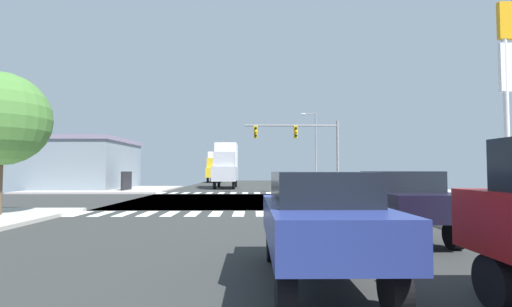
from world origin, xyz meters
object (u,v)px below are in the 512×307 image
(bank_building, at_px, (51,164))
(box_truck_middle_3, at_px, (216,166))
(sedan_outer_3, at_px, (319,216))
(street_lamp, at_px, (314,143))
(box_truck_nearside_1, at_px, (226,164))
(sidewalk_tree, at_px, (1,119))
(traffic_signal_mast, at_px, (300,139))
(sedan_leading_2, at_px, (399,198))

(bank_building, bearing_deg, box_truck_middle_3, 55.74)
(bank_building, relative_size, sedan_outer_3, 3.90)
(street_lamp, distance_m, box_truck_middle_3, 21.91)
(box_truck_nearside_1, bearing_deg, sidewalk_tree, 73.51)
(traffic_signal_mast, distance_m, bank_building, 25.33)
(box_truck_nearside_1, distance_m, box_truck_middle_3, 19.22)
(street_lamp, distance_m, bank_building, 27.63)
(sidewalk_tree, bearing_deg, street_lamp, 56.76)
(bank_building, bearing_deg, box_truck_nearside_1, 7.59)
(box_truck_nearside_1, xyz_separation_m, sedan_leading_2, (7.00, -29.13, -1.45))
(sidewalk_tree, relative_size, sedan_leading_2, 1.36)
(traffic_signal_mast, distance_m, street_lamp, 10.60)
(sidewalk_tree, bearing_deg, bank_building, 114.52)
(sidewalk_tree, bearing_deg, box_truck_middle_3, 84.36)
(bank_building, height_order, box_truck_middle_3, bank_building)
(street_lamp, xyz_separation_m, sedan_outer_3, (-5.76, -34.42, -3.88))
(bank_building, bearing_deg, sidewalk_tree, -65.48)
(sedan_leading_2, bearing_deg, sedan_outer_3, -127.15)
(bank_building, height_order, box_truck_nearside_1, bank_building)
(bank_building, xyz_separation_m, sedan_outer_3, (21.52, -30.75, -1.43))
(bank_building, distance_m, sedan_leading_2, 36.35)
(bank_building, xyz_separation_m, sedan_leading_2, (24.52, -26.79, -1.43))
(street_lamp, height_order, box_truck_nearside_1, street_lamp)
(sedan_outer_3, bearing_deg, street_lamp, 80.50)
(box_truck_nearside_1, bearing_deg, sedan_leading_2, 103.51)
(street_lamp, height_order, box_truck_middle_3, street_lamp)
(traffic_signal_mast, xyz_separation_m, box_truck_nearside_1, (-6.88, 8.86, -1.98))
(box_truck_middle_3, bearing_deg, street_lamp, 125.86)
(street_lamp, bearing_deg, sedan_outer_3, -99.50)
(traffic_signal_mast, bearing_deg, sedan_outer_3, -96.77)
(bank_building, distance_m, sidewalk_tree, 24.64)
(traffic_signal_mast, height_order, sedan_leading_2, traffic_signal_mast)
(sidewalk_tree, bearing_deg, sedan_leading_2, -17.14)
(street_lamp, relative_size, bank_building, 0.50)
(sedan_outer_3, bearing_deg, traffic_signal_mast, 83.23)
(sedan_outer_3, bearing_deg, box_truck_nearside_1, 96.89)
(box_truck_nearside_1, bearing_deg, traffic_signal_mast, 127.82)
(traffic_signal_mast, distance_m, sidewalk_tree, 21.29)
(street_lamp, height_order, sedan_leading_2, street_lamp)
(sidewalk_tree, height_order, sedan_outer_3, sidewalk_tree)
(traffic_signal_mast, height_order, bank_building, traffic_signal_mast)
(bank_building, distance_m, box_truck_middle_3, 25.79)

